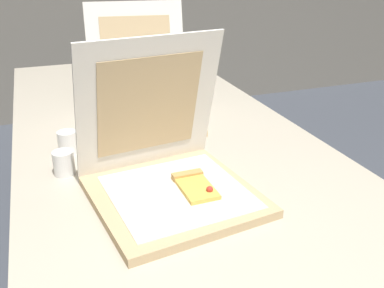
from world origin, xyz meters
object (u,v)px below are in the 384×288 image
Objects in this scene: table at (168,154)px; cup_white_mid at (68,142)px; pizza_box_front at (169,175)px; pizza_box_middle at (143,102)px; cup_white_near_center at (64,163)px.

table is 34.73× the size of cup_white_mid.
table is 5.57× the size of pizza_box_front.
table is at bearing 66.33° from pizza_box_front.
pizza_box_middle is 0.37m from cup_white_mid.
pizza_box_middle is (0.08, 0.56, 0.00)m from pizza_box_front.
pizza_box_front is 0.31m from cup_white_near_center.
cup_white_near_center is at bearing 132.10° from pizza_box_front.
pizza_box_front reaches higher than table.
pizza_box_middle reaches higher than table.
pizza_box_middle reaches higher than cup_white_near_center.
pizza_box_middle is (-0.01, 0.25, 0.10)m from table.
table is at bearing -4.27° from cup_white_mid.
table is at bearing -78.31° from pizza_box_middle.
cup_white_near_center is (-0.23, 0.20, -0.02)m from pizza_box_front.
pizza_box_middle is at bearing 37.99° from cup_white_mid.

